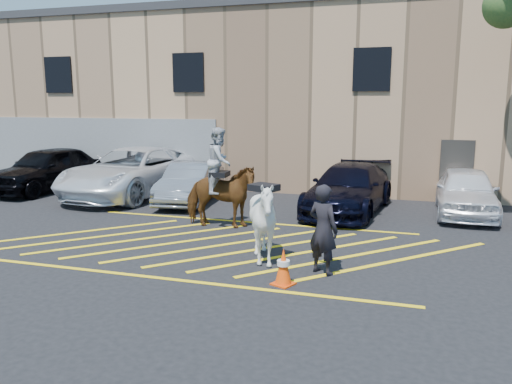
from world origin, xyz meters
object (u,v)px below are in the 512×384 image
(car_black_suv, at_px, (48,169))
(traffic_cone, at_px, (283,267))
(car_blue_suv, at_px, (349,188))
(saddled_white, at_px, (264,221))
(car_white_suv, at_px, (466,191))
(car_white_pickup, at_px, (133,172))
(mounted_bay, at_px, (220,188))
(handler, at_px, (323,229))
(car_silver_sedan, at_px, (191,183))

(car_black_suv, height_order, traffic_cone, car_black_suv)
(car_blue_suv, relative_size, saddled_white, 2.40)
(car_blue_suv, bearing_deg, car_white_suv, 16.79)
(car_white_pickup, bearing_deg, mounted_bay, -30.90)
(saddled_white, bearing_deg, handler, -12.15)
(car_white_pickup, xyz_separation_m, mounted_bay, (4.83, -3.58, 0.23))
(car_blue_suv, bearing_deg, handler, -81.02)
(traffic_cone, bearing_deg, car_blue_suv, 86.14)
(car_black_suv, distance_m, car_blue_suv, 11.86)
(car_black_suv, relative_size, car_white_suv, 1.19)
(car_black_suv, height_order, car_silver_sedan, car_black_suv)
(car_silver_sedan, height_order, handler, handler)
(car_silver_sedan, bearing_deg, handler, -54.66)
(car_black_suv, distance_m, traffic_cone, 13.58)
(car_white_suv, distance_m, mounted_bay, 7.74)
(car_white_suv, height_order, mounted_bay, mounted_bay)
(handler, relative_size, saddled_white, 0.87)
(handler, xyz_separation_m, mounted_bay, (-3.37, 2.96, 0.20))
(car_white_pickup, relative_size, traffic_cone, 8.86)
(car_black_suv, bearing_deg, traffic_cone, -26.54)
(car_white_pickup, xyz_separation_m, car_white_suv, (11.60, 0.14, -0.16))
(car_white_suv, distance_m, saddled_white, 7.96)
(car_silver_sedan, bearing_deg, mounted_bay, -61.22)
(car_white_pickup, distance_m, handler, 10.49)
(handler, height_order, saddled_white, saddled_white)
(car_black_suv, bearing_deg, car_white_suv, 7.04)
(mounted_bay, bearing_deg, car_white_suv, 28.78)
(car_blue_suv, relative_size, mounted_bay, 1.84)
(car_white_pickup, xyz_separation_m, handler, (8.20, -6.54, 0.04))
(handler, height_order, traffic_cone, handler)
(car_blue_suv, height_order, saddled_white, saddled_white)
(car_black_suv, height_order, handler, handler)
(saddled_white, bearing_deg, car_blue_suv, 78.39)
(car_white_pickup, height_order, saddled_white, saddled_white)
(car_white_pickup, bearing_deg, car_blue_suv, 2.57)
(car_black_suv, height_order, saddled_white, saddled_white)
(car_black_suv, relative_size, car_silver_sedan, 1.22)
(car_silver_sedan, distance_m, mounted_bay, 3.83)
(car_black_suv, xyz_separation_m, handler, (12.00, -6.51, 0.06))
(car_silver_sedan, distance_m, traffic_cone, 8.52)
(car_silver_sedan, height_order, car_white_suv, car_white_suv)
(car_black_suv, xyz_separation_m, traffic_cone, (11.39, -7.38, -0.51))
(saddled_white, bearing_deg, car_white_suv, 53.40)
(car_silver_sedan, relative_size, car_blue_suv, 0.81)
(car_silver_sedan, relative_size, saddled_white, 1.95)
(car_black_suv, bearing_deg, car_blue_suv, 4.45)
(car_black_suv, bearing_deg, saddled_white, -23.85)
(car_silver_sedan, bearing_deg, car_blue_suv, -6.85)
(handler, bearing_deg, car_white_suv, -89.67)
(car_black_suv, height_order, car_white_suv, car_black_suv)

